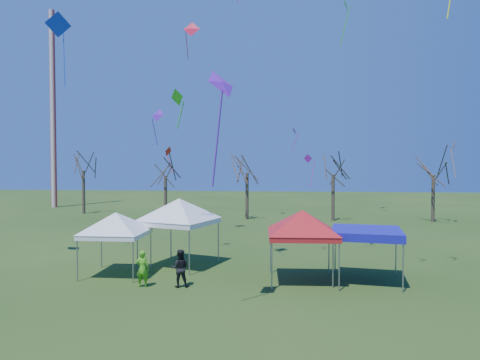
{
  "coord_description": "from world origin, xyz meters",
  "views": [
    {
      "loc": [
        1.19,
        -17.99,
        5.4
      ],
      "look_at": [
        -0.92,
        3.0,
        4.66
      ],
      "focal_mm": 32.0,
      "sensor_mm": 36.0,
      "label": 1
    }
  ],
  "objects_px": {
    "tree_2": "(247,156)",
    "tent_blue": "(366,233)",
    "radio_mast": "(53,109)",
    "person_green": "(143,269)",
    "tree_3": "(333,158)",
    "tent_white_mid": "(179,203)",
    "tree_0": "(83,155)",
    "tent_red": "(302,215)",
    "tent_white_west": "(116,217)",
    "tree_1": "(165,161)",
    "tree_4": "(434,158)",
    "person_dark": "(180,268)"
  },
  "relations": [
    {
      "from": "tree_2",
      "to": "tent_blue",
      "type": "bearing_deg",
      "value": -71.58
    },
    {
      "from": "radio_mast",
      "to": "person_green",
      "type": "relative_size",
      "value": 15.4
    },
    {
      "from": "tree_2",
      "to": "tree_3",
      "type": "height_order",
      "value": "tree_2"
    },
    {
      "from": "radio_mast",
      "to": "tent_white_mid",
      "type": "distance_m",
      "value": 39.01
    },
    {
      "from": "tree_0",
      "to": "radio_mast",
      "type": "bearing_deg",
      "value": 137.23
    },
    {
      "from": "radio_mast",
      "to": "person_green",
      "type": "height_order",
      "value": "radio_mast"
    },
    {
      "from": "tent_red",
      "to": "tent_white_west",
      "type": "bearing_deg",
      "value": 177.9
    },
    {
      "from": "tree_1",
      "to": "tree_4",
      "type": "height_order",
      "value": "tree_4"
    },
    {
      "from": "tree_2",
      "to": "person_green",
      "type": "height_order",
      "value": "tree_2"
    },
    {
      "from": "radio_mast",
      "to": "tent_white_mid",
      "type": "height_order",
      "value": "radio_mast"
    },
    {
      "from": "tree_3",
      "to": "tent_blue",
      "type": "bearing_deg",
      "value": -92.59
    },
    {
      "from": "radio_mast",
      "to": "tree_1",
      "type": "distance_m",
      "value": 20.72
    },
    {
      "from": "tree_3",
      "to": "tent_white_mid",
      "type": "relative_size",
      "value": 1.76
    },
    {
      "from": "tree_2",
      "to": "tent_white_west",
      "type": "distance_m",
      "value": 22.95
    },
    {
      "from": "tent_white_mid",
      "to": "tent_blue",
      "type": "distance_m",
      "value": 9.71
    },
    {
      "from": "tree_3",
      "to": "tree_4",
      "type": "distance_m",
      "value": 9.32
    },
    {
      "from": "tree_1",
      "to": "tree_4",
      "type": "xyz_separation_m",
      "value": [
        26.12,
        -0.65,
        0.27
      ]
    },
    {
      "from": "tree_1",
      "to": "tent_white_mid",
      "type": "relative_size",
      "value": 1.68
    },
    {
      "from": "tree_2",
      "to": "tree_3",
      "type": "xyz_separation_m",
      "value": [
        8.4,
        -0.33,
        -0.21
      ]
    },
    {
      "from": "tree_0",
      "to": "tree_2",
      "type": "distance_m",
      "value": 18.72
    },
    {
      "from": "tree_0",
      "to": "tent_blue",
      "type": "xyz_separation_m",
      "value": [
        25.89,
        -25.25,
        -4.24
      ]
    },
    {
      "from": "tree_4",
      "to": "tent_red",
      "type": "height_order",
      "value": "tree_4"
    },
    {
      "from": "tree_0",
      "to": "tent_white_mid",
      "type": "bearing_deg",
      "value": -54.35
    },
    {
      "from": "tree_2",
      "to": "tree_4",
      "type": "distance_m",
      "value": 17.73
    },
    {
      "from": "tent_red",
      "to": "tree_0",
      "type": "bearing_deg",
      "value": 131.91
    },
    {
      "from": "tree_2",
      "to": "tent_white_west",
      "type": "bearing_deg",
      "value": -101.68
    },
    {
      "from": "tent_blue",
      "to": "tent_red",
      "type": "bearing_deg",
      "value": -173.94
    },
    {
      "from": "tent_white_west",
      "to": "tent_white_mid",
      "type": "relative_size",
      "value": 0.9
    },
    {
      "from": "tent_red",
      "to": "person_green",
      "type": "height_order",
      "value": "tent_red"
    },
    {
      "from": "person_green",
      "to": "person_dark",
      "type": "bearing_deg",
      "value": -174.51
    },
    {
      "from": "tree_2",
      "to": "tent_white_west",
      "type": "height_order",
      "value": "tree_2"
    },
    {
      "from": "tent_blue",
      "to": "person_green",
      "type": "bearing_deg",
      "value": -169.31
    },
    {
      "from": "radio_mast",
      "to": "tree_0",
      "type": "distance_m",
      "value": 11.45
    },
    {
      "from": "tree_3",
      "to": "person_dark",
      "type": "relative_size",
      "value": 4.74
    },
    {
      "from": "person_dark",
      "to": "tent_red",
      "type": "bearing_deg",
      "value": -174.32
    },
    {
      "from": "tent_white_mid",
      "to": "person_dark",
      "type": "distance_m",
      "value": 4.81
    },
    {
      "from": "radio_mast",
      "to": "tent_red",
      "type": "relative_size",
      "value": 5.74
    },
    {
      "from": "person_green",
      "to": "tent_red",
      "type": "bearing_deg",
      "value": -167.49
    },
    {
      "from": "tree_2",
      "to": "tree_3",
      "type": "relative_size",
      "value": 1.03
    },
    {
      "from": "tent_blue",
      "to": "tent_white_mid",
      "type": "bearing_deg",
      "value": 166.62
    },
    {
      "from": "tree_4",
      "to": "tree_3",
      "type": "bearing_deg",
      "value": 179.74
    },
    {
      "from": "tree_1",
      "to": "tent_blue",
      "type": "xyz_separation_m",
      "value": [
        15.81,
        -22.52,
        -3.55
      ]
    },
    {
      "from": "tent_red",
      "to": "person_dark",
      "type": "height_order",
      "value": "tent_red"
    },
    {
      "from": "tent_white_west",
      "to": "tent_blue",
      "type": "distance_m",
      "value": 12.02
    },
    {
      "from": "person_green",
      "to": "person_dark",
      "type": "distance_m",
      "value": 1.65
    },
    {
      "from": "tree_0",
      "to": "tree_1",
      "type": "distance_m",
      "value": 10.47
    },
    {
      "from": "person_dark",
      "to": "person_green",
      "type": "bearing_deg",
      "value": -3.41
    },
    {
      "from": "tree_1",
      "to": "tree_2",
      "type": "height_order",
      "value": "tree_2"
    },
    {
      "from": "tent_white_west",
      "to": "tent_red",
      "type": "distance_m",
      "value": 9.07
    },
    {
      "from": "tree_0",
      "to": "tree_4",
      "type": "relative_size",
      "value": 1.07
    }
  ]
}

